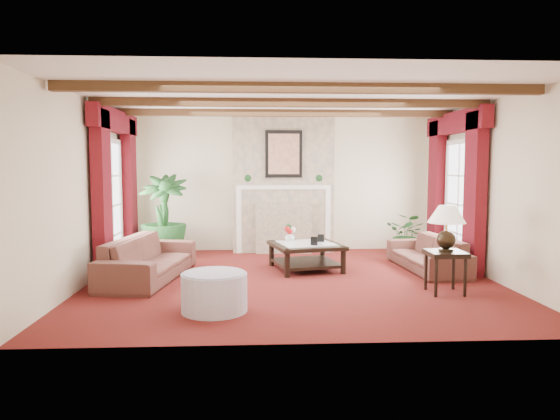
{
  "coord_description": "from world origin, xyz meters",
  "views": [
    {
      "loc": [
        -0.57,
        -7.41,
        1.71
      ],
      "look_at": [
        -0.17,
        0.4,
        1.02
      ],
      "focal_mm": 32.0,
      "sensor_mm": 36.0,
      "label": 1
    }
  ],
  "objects": [
    {
      "name": "right_wall",
      "position": [
        3.0,
        0.0,
        1.35
      ],
      "size": [
        0.02,
        5.5,
        2.7
      ],
      "primitive_type": "cube",
      "color": "beige",
      "rests_on": "ground"
    },
    {
      "name": "potted_palm",
      "position": [
        -2.27,
        1.9,
        0.44
      ],
      "size": [
        1.0,
        1.64,
        0.88
      ],
      "primitive_type": "imported",
      "rotation": [
        0.0,
        0.0,
        -0.04
      ],
      "color": "black",
      "rests_on": "ground"
    },
    {
      "name": "side_table",
      "position": [
        1.99,
        -0.91,
        0.29
      ],
      "size": [
        0.52,
        0.52,
        0.57
      ],
      "primitive_type": null,
      "rotation": [
        0.0,
        0.0,
        0.07
      ],
      "color": "black",
      "rests_on": "ground"
    },
    {
      "name": "photo_frame_a",
      "position": [
        0.38,
        0.46,
        0.51
      ],
      "size": [
        0.11,
        0.05,
        0.15
      ],
      "primitive_type": null,
      "rotation": [
        0.0,
        0.0,
        -0.25
      ],
      "color": "black",
      "rests_on": "coffee_table"
    },
    {
      "name": "fireplace",
      "position": [
        0.0,
        2.55,
        2.7
      ],
      "size": [
        2.0,
        0.52,
        2.7
      ],
      "primitive_type": null,
      "color": "tan",
      "rests_on": "ground"
    },
    {
      "name": "french_door_left",
      "position": [
        -2.97,
        1.0,
        2.13
      ],
      "size": [
        0.1,
        1.1,
        2.16
      ],
      "primitive_type": null,
      "color": "white",
      "rests_on": "ground"
    },
    {
      "name": "ceiling_beams",
      "position": [
        0.0,
        0.0,
        2.64
      ],
      "size": [
        6.0,
        3.0,
        0.12
      ],
      "primitive_type": null,
      "color": "#3B2513",
      "rests_on": "ceiling"
    },
    {
      "name": "ottoman",
      "position": [
        -1.05,
        -1.61,
        0.23
      ],
      "size": [
        0.78,
        0.78,
        0.45
      ],
      "primitive_type": "cylinder",
      "color": "#A4A0B5",
      "rests_on": "ground"
    },
    {
      "name": "back_wall",
      "position": [
        0.0,
        2.75,
        1.35
      ],
      "size": [
        6.0,
        0.02,
        2.7
      ],
      "primitive_type": "cube",
      "color": "beige",
      "rests_on": "ground"
    },
    {
      "name": "sofa_right",
      "position": [
        2.28,
        0.6,
        0.37
      ],
      "size": [
        1.97,
        0.8,
        0.74
      ],
      "primitive_type": "imported",
      "rotation": [
        0.0,
        0.0,
        -1.5
      ],
      "color": "#3B101C",
      "rests_on": "ground"
    },
    {
      "name": "curtains_left",
      "position": [
        -2.86,
        1.0,
        2.55
      ],
      "size": [
        0.2,
        2.4,
        2.55
      ],
      "primitive_type": null,
      "color": "#450913",
      "rests_on": "ground"
    },
    {
      "name": "ceiling",
      "position": [
        0.0,
        0.0,
        2.7
      ],
      "size": [
        6.0,
        6.0,
        0.0
      ],
      "primitive_type": "plane",
      "rotation": [
        3.14,
        0.0,
        0.0
      ],
      "color": "white",
      "rests_on": "floor"
    },
    {
      "name": "sofa_left",
      "position": [
        -2.18,
        0.15,
        0.43
      ],
      "size": [
        2.38,
        1.3,
        0.86
      ],
      "primitive_type": "imported",
      "rotation": [
        0.0,
        0.0,
        1.42
      ],
      "color": "#3B101C",
      "rests_on": "ground"
    },
    {
      "name": "french_door_right",
      "position": [
        2.97,
        1.0,
        2.13
      ],
      "size": [
        0.1,
        1.1,
        2.16
      ],
      "primitive_type": null,
      "color": "white",
      "rests_on": "ground"
    },
    {
      "name": "left_wall",
      "position": [
        -3.0,
        0.0,
        1.35
      ],
      "size": [
        0.02,
        5.5,
        2.7
      ],
      "primitive_type": "cube",
      "color": "beige",
      "rests_on": "ground"
    },
    {
      "name": "coffee_table",
      "position": [
        0.28,
        0.71,
        0.22
      ],
      "size": [
        1.28,
        1.28,
        0.44
      ],
      "primitive_type": null,
      "rotation": [
        0.0,
        0.0,
        0.23
      ],
      "color": "black",
      "rests_on": "ground"
    },
    {
      "name": "table_lamp",
      "position": [
        1.99,
        -0.91,
        0.89
      ],
      "size": [
        0.5,
        0.5,
        0.63
      ],
      "primitive_type": null,
      "color": "black",
      "rests_on": "side_table"
    },
    {
      "name": "curtains_right",
      "position": [
        2.86,
        1.0,
        2.55
      ],
      "size": [
        0.2,
        2.4,
        2.55
      ],
      "primitive_type": null,
      "color": "#450913",
      "rests_on": "ground"
    },
    {
      "name": "floor",
      "position": [
        0.0,
        0.0,
        0.0
      ],
      "size": [
        6.0,
        6.0,
        0.0
      ],
      "primitive_type": "plane",
      "color": "#45100C",
      "rests_on": "ground"
    },
    {
      "name": "book",
      "position": [
        0.55,
        0.51,
        0.57
      ],
      "size": [
        0.2,
        0.09,
        0.26
      ],
      "primitive_type": "imported",
      "rotation": [
        0.0,
        0.0,
        0.19
      ],
      "color": "black",
      "rests_on": "coffee_table"
    },
    {
      "name": "photo_frame_b",
      "position": [
        0.54,
        0.82,
        0.51
      ],
      "size": [
        0.11,
        0.03,
        0.14
      ],
      "primitive_type": null,
      "rotation": [
        0.0,
        0.0,
        -0.07
      ],
      "color": "black",
      "rests_on": "coffee_table"
    },
    {
      "name": "flower_vase",
      "position": [
        0.02,
        0.98,
        0.52
      ],
      "size": [
        0.24,
        0.24,
        0.17
      ],
      "primitive_type": "imported",
      "rotation": [
        0.0,
        0.0,
        -0.22
      ],
      "color": "silver",
      "rests_on": "coffee_table"
    },
    {
      "name": "small_plant",
      "position": [
        2.36,
        1.97,
        0.32
      ],
      "size": [
        1.53,
        1.53,
        0.63
      ],
      "primitive_type": "imported",
      "rotation": [
        0.0,
        0.0,
        -0.69
      ],
      "color": "black",
      "rests_on": "ground"
    }
  ]
}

